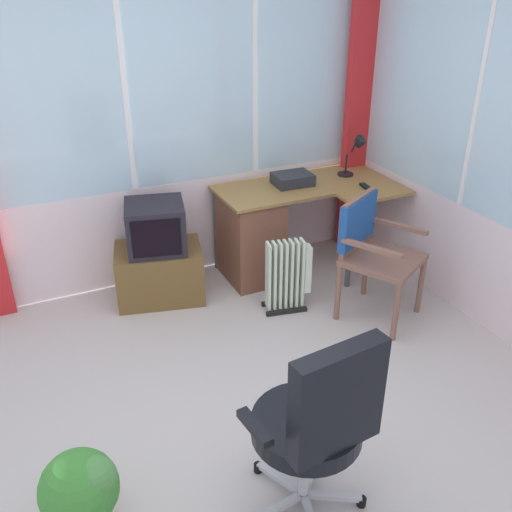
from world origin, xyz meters
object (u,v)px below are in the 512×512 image
(tv_remote, at_px, (366,187))
(desk_lamp, at_px, (359,149))
(office_chair, at_px, (319,420))
(tv_on_stand, at_px, (158,257))
(potted_plant, at_px, (82,492))
(wooden_armchair, at_px, (369,241))
(paper_tray, at_px, (293,179))
(desk, at_px, (258,231))
(space_heater, at_px, (289,275))

(tv_remote, bearing_deg, desk_lamp, 77.49)
(desk_lamp, xyz_separation_m, office_chair, (-1.65, -2.18, -0.37))
(office_chair, distance_m, tv_on_stand, 2.21)
(desk_lamp, height_order, tv_remote, desk_lamp)
(potted_plant, bearing_deg, wooden_armchair, 24.97)
(paper_tray, relative_size, potted_plant, 0.66)
(desk, xyz_separation_m, office_chair, (-0.76, -2.19, 0.19))
(paper_tray, distance_m, potted_plant, 2.82)
(tv_remote, height_order, space_heater, tv_remote)
(desk, distance_m, wooden_armchair, 0.96)
(wooden_armchair, xyz_separation_m, tv_on_stand, (-1.30, 0.82, -0.23))
(desk_lamp, bearing_deg, space_heater, -149.14)
(tv_remote, distance_m, tv_on_stand, 1.70)
(space_heater, bearing_deg, wooden_armchair, -27.95)
(office_chair, bearing_deg, wooden_armchair, 48.15)
(tv_on_stand, bearing_deg, wooden_armchair, -32.35)
(desk, relative_size, office_chair, 1.39)
(space_heater, bearing_deg, tv_remote, 18.17)
(desk_lamp, relative_size, wooden_armchair, 0.40)
(paper_tray, bearing_deg, tv_on_stand, -178.58)
(wooden_armchair, relative_size, office_chair, 0.87)
(paper_tray, xyz_separation_m, office_chair, (-1.07, -2.22, -0.19))
(desk_lamp, xyz_separation_m, space_heater, (-0.92, -0.55, -0.68))
(desk, bearing_deg, paper_tray, 5.49)
(desk_lamp, bearing_deg, tv_remote, -109.38)
(tv_remote, xyz_separation_m, paper_tray, (-0.48, 0.32, 0.03))
(office_chair, bearing_deg, space_heater, 65.74)
(office_chair, bearing_deg, paper_tray, 64.25)
(tv_remote, bearing_deg, paper_tray, 153.18)
(desk_lamp, xyz_separation_m, potted_plant, (-2.63, -1.83, -0.70))
(office_chair, bearing_deg, tv_on_stand, 91.92)
(tv_remote, bearing_deg, office_chair, -122.42)
(tv_on_stand, xyz_separation_m, potted_plant, (-0.90, -1.85, -0.08))
(desk_lamp, distance_m, tv_remote, 0.37)
(wooden_armchair, relative_size, potted_plant, 1.96)
(wooden_armchair, height_order, office_chair, office_chair)
(tv_remote, xyz_separation_m, space_heater, (-0.82, -0.27, -0.46))
(wooden_armchair, height_order, space_heater, wooden_armchair)
(desk, xyz_separation_m, tv_on_stand, (-0.83, 0.00, -0.06))
(tv_remote, relative_size, office_chair, 0.15)
(tv_remote, xyz_separation_m, potted_plant, (-2.53, -1.55, -0.48))
(desk, height_order, wooden_armchair, wooden_armchair)
(desk_lamp, distance_m, space_heater, 1.27)
(desk, distance_m, space_heater, 0.57)
(wooden_armchair, bearing_deg, tv_remote, 58.28)
(tv_remote, height_order, wooden_armchair, wooden_armchair)
(wooden_armchair, bearing_deg, potted_plant, -155.03)
(desk_lamp, height_order, potted_plant, desk_lamp)
(paper_tray, distance_m, wooden_armchair, 0.89)
(paper_tray, xyz_separation_m, potted_plant, (-2.04, -1.88, -0.52))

